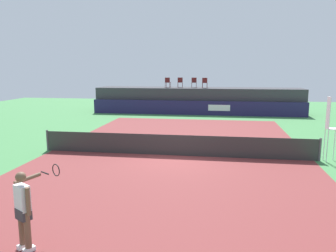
{
  "coord_description": "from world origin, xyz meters",
  "views": [
    {
      "loc": [
        1.94,
        -14.75,
        3.92
      ],
      "look_at": [
        -0.65,
        2.0,
        1.0
      ],
      "focal_mm": 36.05,
      "sensor_mm": 36.0,
      "label": 1
    }
  ],
  "objects_px": {
    "net_post_near": "(47,140)",
    "tennis_player": "(24,208)",
    "spectator_chair_far_left": "(168,82)",
    "spectator_chair_center": "(194,82)",
    "spectator_chair_left": "(180,82)",
    "umpire_chair": "(330,125)",
    "spectator_chair_right": "(205,82)",
    "net_post_far": "(320,150)"
  },
  "relations": [
    {
      "from": "spectator_chair_right",
      "to": "net_post_near",
      "type": "relative_size",
      "value": 0.89
    },
    {
      "from": "spectator_chair_far_left",
      "to": "spectator_chair_right",
      "type": "bearing_deg",
      "value": -4.53
    },
    {
      "from": "spectator_chair_left",
      "to": "net_post_near",
      "type": "distance_m",
      "value": 16.3
    },
    {
      "from": "net_post_near",
      "to": "spectator_chair_center",
      "type": "bearing_deg",
      "value": 69.34
    },
    {
      "from": "spectator_chair_right",
      "to": "net_post_far",
      "type": "bearing_deg",
      "value": -69.42
    },
    {
      "from": "spectator_chair_center",
      "to": "tennis_player",
      "type": "xyz_separation_m",
      "value": [
        -1.77,
        -23.92,
        -1.73
      ]
    },
    {
      "from": "spectator_chair_center",
      "to": "umpire_chair",
      "type": "height_order",
      "value": "spectator_chair_center"
    },
    {
      "from": "net_post_far",
      "to": "net_post_near",
      "type": "bearing_deg",
      "value": 180.0
    },
    {
      "from": "spectator_chair_right",
      "to": "tennis_player",
      "type": "xyz_separation_m",
      "value": [
        -2.74,
        -23.41,
        -1.73
      ]
    },
    {
      "from": "net_post_near",
      "to": "spectator_chair_far_left",
      "type": "bearing_deg",
      "value": 77.07
    },
    {
      "from": "spectator_chair_center",
      "to": "spectator_chair_right",
      "type": "height_order",
      "value": "same"
    },
    {
      "from": "net_post_near",
      "to": "tennis_player",
      "type": "relative_size",
      "value": 0.56
    },
    {
      "from": "umpire_chair",
      "to": "tennis_player",
      "type": "distance_m",
      "value": 12.13
    },
    {
      "from": "tennis_player",
      "to": "net_post_far",
      "type": "bearing_deg",
      "value": 45.45
    },
    {
      "from": "spectator_chair_left",
      "to": "spectator_chair_right",
      "type": "xyz_separation_m",
      "value": [
        2.23,
        -0.57,
        0.0
      ]
    },
    {
      "from": "spectator_chair_left",
      "to": "umpire_chair",
      "type": "height_order",
      "value": "spectator_chair_left"
    },
    {
      "from": "spectator_chair_center",
      "to": "net_post_far",
      "type": "height_order",
      "value": "spectator_chair_center"
    },
    {
      "from": "net_post_far",
      "to": "spectator_chair_left",
      "type": "bearing_deg",
      "value": 116.81
    },
    {
      "from": "spectator_chair_right",
      "to": "net_post_far",
      "type": "relative_size",
      "value": 0.89
    },
    {
      "from": "spectator_chair_far_left",
      "to": "tennis_player",
      "type": "distance_m",
      "value": 23.74
    },
    {
      "from": "spectator_chair_center",
      "to": "spectator_chair_right",
      "type": "xyz_separation_m",
      "value": [
        0.97,
        -0.51,
        0.0
      ]
    },
    {
      "from": "spectator_chair_left",
      "to": "tennis_player",
      "type": "distance_m",
      "value": 24.04
    },
    {
      "from": "spectator_chair_right",
      "to": "tennis_player",
      "type": "distance_m",
      "value": 23.63
    },
    {
      "from": "spectator_chair_far_left",
      "to": "net_post_near",
      "type": "relative_size",
      "value": 0.89
    },
    {
      "from": "spectator_chair_far_left",
      "to": "spectator_chair_center",
      "type": "bearing_deg",
      "value": 6.06
    },
    {
      "from": "spectator_chair_left",
      "to": "net_post_far",
      "type": "bearing_deg",
      "value": -63.19
    },
    {
      "from": "spectator_chair_left",
      "to": "umpire_chair",
      "type": "bearing_deg",
      "value": -62.29
    },
    {
      "from": "spectator_chair_far_left",
      "to": "net_post_far",
      "type": "height_order",
      "value": "spectator_chair_far_left"
    },
    {
      "from": "spectator_chair_center",
      "to": "net_post_near",
      "type": "distance_m",
      "value": 16.64
    },
    {
      "from": "spectator_chair_left",
      "to": "net_post_far",
      "type": "height_order",
      "value": "spectator_chair_left"
    },
    {
      "from": "spectator_chair_right",
      "to": "umpire_chair",
      "type": "distance_m",
      "value": 16.1
    },
    {
      "from": "spectator_chair_right",
      "to": "umpire_chair",
      "type": "xyz_separation_m",
      "value": [
        5.91,
        -14.93,
        -1.11
      ]
    },
    {
      "from": "spectator_chair_left",
      "to": "spectator_chair_center",
      "type": "height_order",
      "value": "same"
    },
    {
      "from": "spectator_chair_left",
      "to": "net_post_far",
      "type": "distance_m",
      "value": 17.5
    },
    {
      "from": "spectator_chair_right",
      "to": "spectator_chair_left",
      "type": "bearing_deg",
      "value": 165.74
    },
    {
      "from": "spectator_chair_left",
      "to": "spectator_chair_center",
      "type": "bearing_deg",
      "value": -2.57
    },
    {
      "from": "spectator_chair_right",
      "to": "net_post_near",
      "type": "height_order",
      "value": "spectator_chair_right"
    },
    {
      "from": "spectator_chair_center",
      "to": "spectator_chair_left",
      "type": "bearing_deg",
      "value": 177.43
    },
    {
      "from": "umpire_chair",
      "to": "net_post_near",
      "type": "distance_m",
      "value": 12.75
    },
    {
      "from": "net_post_near",
      "to": "umpire_chair",
      "type": "bearing_deg",
      "value": -0.01
    },
    {
      "from": "spectator_chair_far_left",
      "to": "net_post_far",
      "type": "relative_size",
      "value": 0.89
    },
    {
      "from": "umpire_chair",
      "to": "spectator_chair_center",
      "type": "bearing_deg",
      "value": 114.04
    }
  ]
}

